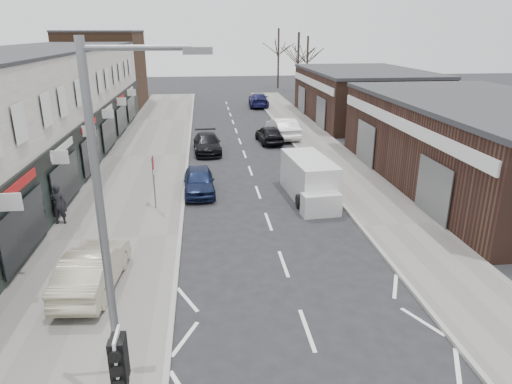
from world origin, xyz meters
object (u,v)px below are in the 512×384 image
object	(u,v)px
warning_sign	(154,166)
parked_car_right_a	(283,128)
parked_car_left_a	(199,181)
parked_car_right_b	(269,134)
white_van	(310,180)
sedan_on_pavement	(93,269)
parked_car_right_c	(258,100)
street_lamp	(113,232)
parked_car_left_b	(207,143)
traffic_light	(121,372)
pedestrian	(58,204)

from	to	relation	value
warning_sign	parked_car_right_a	distance (m)	17.15
parked_car_left_a	parked_car_right_b	xyz separation A→B (m)	(5.32, 10.95, 0.01)
white_van	parked_car_right_b	xyz separation A→B (m)	(-0.34, 12.33, -0.29)
sedan_on_pavement	parked_car_right_b	world-z (taller)	sedan_on_pavement
parked_car_right_c	street_lamp	bearing A→B (deg)	82.89
parked_car_left_b	parked_car_right_b	bearing A→B (deg)	23.94
traffic_light	parked_car_right_b	xyz separation A→B (m)	(6.60, 27.23, -1.73)
warning_sign	parked_car_left_b	world-z (taller)	warning_sign
traffic_light	parked_car_right_c	size ratio (longest dim) A/B	0.59
warning_sign	parked_car_left_b	bearing A→B (deg)	76.56
street_lamp	parked_car_right_a	distance (m)	28.93
traffic_light	sedan_on_pavement	distance (m)	7.40
traffic_light	white_van	xyz separation A→B (m)	(6.94, 14.90, -1.44)
traffic_light	parked_car_left_a	xyz separation A→B (m)	(1.28, 16.28, -1.74)
street_lamp	parked_car_right_b	size ratio (longest dim) A/B	2.00
parked_car_right_a	parked_car_right_b	xyz separation A→B (m)	(-1.30, -1.52, -0.14)
parked_car_right_b	parked_car_right_c	xyz separation A→B (m)	(1.30, 17.64, 0.08)
pedestrian	parked_car_right_c	xyz separation A→B (m)	(12.70, 32.28, -0.27)
street_lamp	pedestrian	distance (m)	12.82
pedestrian	parked_car_right_b	distance (m)	18.55
traffic_light	parked_car_left_a	distance (m)	16.42
street_lamp	parked_car_right_b	distance (m)	27.16
traffic_light	pedestrian	bearing A→B (deg)	110.86
warning_sign	sedan_on_pavement	world-z (taller)	warning_sign
white_van	sedan_on_pavement	distance (m)	12.11
white_van	pedestrian	size ratio (longest dim) A/B	2.99
parked_car_right_b	warning_sign	bearing A→B (deg)	56.04
sedan_on_pavement	white_van	bearing A→B (deg)	-133.73
warning_sign	sedan_on_pavement	distance (m)	7.38
street_lamp	sedan_on_pavement	xyz separation A→B (m)	(-2.03, 5.69, -3.80)
parked_car_left_a	parked_car_right_c	xyz separation A→B (m)	(6.62, 28.60, 0.09)
pedestrian	street_lamp	bearing A→B (deg)	113.29
parked_car_left_b	parked_car_right_b	size ratio (longest dim) A/B	1.13
white_van	parked_car_left_a	size ratio (longest dim) A/B	1.37
pedestrian	parked_car_right_a	size ratio (longest dim) A/B	0.37
parked_car_right_c	parked_car_right_a	bearing A→B (deg)	93.31
warning_sign	parked_car_right_b	size ratio (longest dim) A/B	0.68
parked_car_right_b	parked_car_right_c	bearing A→B (deg)	-99.06
sedan_on_pavement	parked_car_left_a	xyz separation A→B (m)	(3.43, 9.38, -0.15)
traffic_light	parked_car_left_b	distance (m)	24.97
white_van	parked_car_right_c	distance (m)	29.99
parked_car_right_b	pedestrian	bearing A→B (deg)	47.23
warning_sign	parked_car_right_c	bearing A→B (deg)	74.33
sedan_on_pavement	parked_car_right_b	distance (m)	22.14
parked_car_right_a	parked_car_right_c	xyz separation A→B (m)	(0.00, 16.12, -0.06)
parked_car_left_b	street_lamp	bearing A→B (deg)	-97.36
traffic_light	warning_sign	xyz separation A→B (m)	(-0.76, 14.02, -0.21)
street_lamp	parked_car_left_a	size ratio (longest dim) A/B	2.02
traffic_light	street_lamp	size ratio (longest dim) A/B	0.39
white_van	parked_car_left_a	bearing A→B (deg)	161.35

